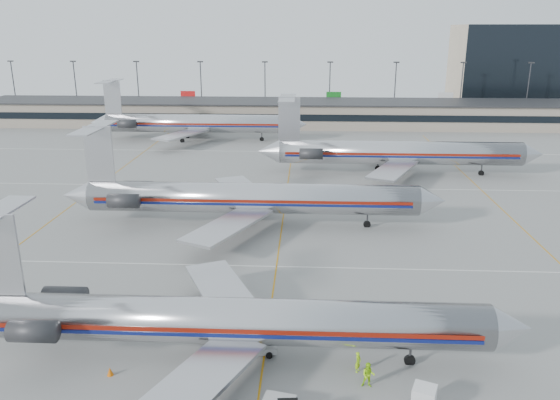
# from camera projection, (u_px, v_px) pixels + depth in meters

# --- Properties ---
(ground) EXTENTS (260.00, 260.00, 0.00)m
(ground) POSITION_uv_depth(u_px,v_px,m) (270.00, 314.00, 47.54)
(ground) COLOR gray
(ground) RESTS_ON ground
(apron_markings) EXTENTS (160.00, 0.15, 0.02)m
(apron_markings) POSITION_uv_depth(u_px,v_px,m) (276.00, 266.00, 57.06)
(apron_markings) COLOR silver
(apron_markings) RESTS_ON ground
(terminal) EXTENTS (162.00, 17.00, 6.25)m
(terminal) POSITION_uv_depth(u_px,v_px,m) (296.00, 113.00, 139.94)
(terminal) COLOR gray
(terminal) RESTS_ON ground
(light_mast_row) EXTENTS (163.60, 0.40, 15.28)m
(light_mast_row) POSITION_uv_depth(u_px,v_px,m) (297.00, 86.00, 151.68)
(light_mast_row) COLOR #38383D
(light_mast_row) RESTS_ON ground
(distant_building) EXTENTS (30.00, 20.00, 25.00)m
(distant_building) POSITION_uv_depth(u_px,v_px,m) (506.00, 68.00, 162.75)
(distant_building) COLOR tan
(distant_building) RESTS_ON ground
(jet_foreground) EXTENTS (43.29, 25.49, 11.33)m
(jet_foreground) POSITION_uv_depth(u_px,v_px,m) (223.00, 320.00, 40.13)
(jet_foreground) COLOR silver
(jet_foreground) RESTS_ON ground
(jet_second_row) EXTENTS (48.00, 28.27, 12.57)m
(jet_second_row) POSITION_uv_depth(u_px,v_px,m) (245.00, 197.00, 68.09)
(jet_second_row) COLOR silver
(jet_second_row) RESTS_ON ground
(jet_third_row) EXTENTS (48.00, 29.53, 13.13)m
(jet_third_row) POSITION_uv_depth(u_px,v_px,m) (394.00, 152.00, 92.24)
(jet_third_row) COLOR silver
(jet_third_row) RESTS_ON ground
(jet_back_row) EXTENTS (48.33, 29.73, 13.21)m
(jet_back_row) POSITION_uv_depth(u_px,v_px,m) (194.00, 123.00, 120.73)
(jet_back_row) COLOR silver
(jet_back_row) RESTS_ON ground
(uld_container) EXTENTS (2.14, 1.97, 1.83)m
(uld_container) POSITION_uv_depth(u_px,v_px,m) (424.00, 399.00, 35.18)
(uld_container) COLOR #2D2D30
(uld_container) RESTS_ON ground
(belt_loader) EXTENTS (4.38, 1.80, 2.26)m
(belt_loader) POSITION_uv_depth(u_px,v_px,m) (254.00, 347.00, 41.54)
(belt_loader) COLOR #A3A3A3
(belt_loader) RESTS_ON ground
(ramp_worker_near) EXTENTS (0.62, 0.69, 1.58)m
(ramp_worker_near) POSITION_uv_depth(u_px,v_px,m) (358.00, 362.00, 39.35)
(ramp_worker_near) COLOR #B0F116
(ramp_worker_near) RESTS_ON ground
(ramp_worker_far) EXTENTS (0.96, 0.78, 1.85)m
(ramp_worker_far) POSITION_uv_depth(u_px,v_px,m) (368.00, 375.00, 37.64)
(ramp_worker_far) COLOR #A7EF16
(ramp_worker_far) RESTS_ON ground
(cone_left) EXTENTS (0.52, 0.52, 0.63)m
(cone_left) POSITION_uv_depth(u_px,v_px,m) (110.00, 371.00, 39.05)
(cone_left) COLOR #DB5F07
(cone_left) RESTS_ON ground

